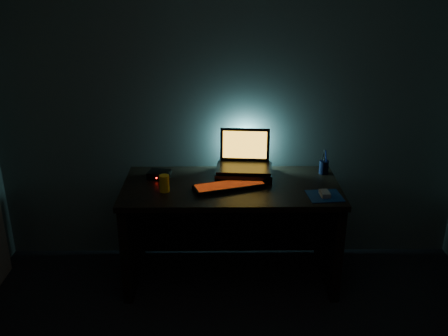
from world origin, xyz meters
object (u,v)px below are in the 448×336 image
pen_cup (324,167)px  mouse (325,194)px  keyboard (229,186)px  juice_glass (164,183)px  router (159,175)px  laptop (244,158)px

pen_cup → mouse: bearing=-99.9°
keyboard → pen_cup: size_ratio=5.21×
keyboard → juice_glass: bearing=169.2°
keyboard → router: 0.53m
router → laptop: bearing=19.0°
pen_cup → router: size_ratio=0.57×
mouse → pen_cup: pen_cup is taller
laptop → router: laptop is taller
laptop → juice_glass: 0.63m
juice_glass → mouse: bearing=-4.6°
keyboard → router: bearing=142.4°
keyboard → pen_cup: (0.69, 0.26, 0.03)m
laptop → pen_cup: (0.58, -0.00, -0.07)m
pen_cup → juice_glass: (-1.13, -0.31, 0.01)m
pen_cup → laptop: bearing=179.9°
laptop → router: bearing=-168.5°
keyboard → mouse: (0.63, -0.14, 0.00)m
pen_cup → juice_glass: bearing=-164.8°
keyboard → pen_cup: 0.74m
keyboard → mouse: mouse is taller
keyboard → mouse: 0.64m
laptop → keyboard: size_ratio=0.78×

